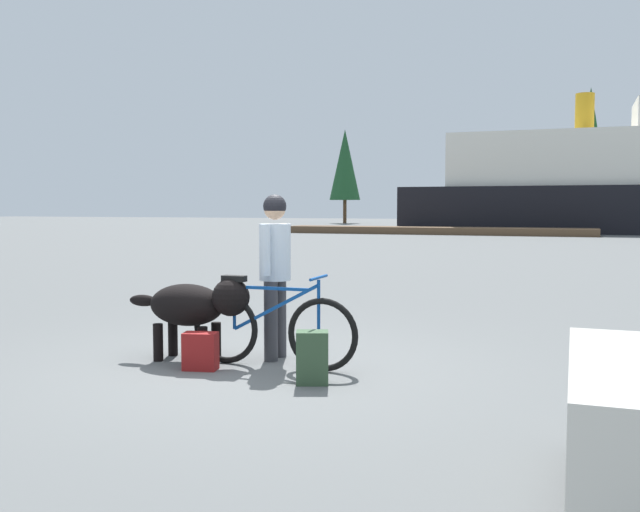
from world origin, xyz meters
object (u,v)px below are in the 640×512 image
Objects in this scene: bicycle at (271,328)px; dog at (195,305)px; person_cyclist at (275,261)px; backpack at (312,358)px; handbag_pannier at (200,351)px.

dog is at bearing -179.49° from bicycle.
person_cyclist reaches higher than backpack.
handbag_pannier is (-1.19, 0.12, -0.05)m from backpack.
handbag_pannier is at bearing -124.36° from person_cyclist.
bicycle is 0.71m from handbag_pannier.
bicycle is 0.76m from backpack.
person_cyclist is (-0.12, 0.36, 0.62)m from bicycle.
person_cyclist is 1.18m from handbag_pannier.
handbag_pannier is at bearing 174.15° from backpack.
handbag_pannier is (-0.59, -0.33, -0.20)m from bicycle.
bicycle is 0.73m from person_cyclist.
dog is at bearing 162.59° from backpack.
backpack is (1.43, -0.45, -0.33)m from dog.
person_cyclist is at bearing 27.21° from dog.
person_cyclist is 3.60× the size of backpack.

